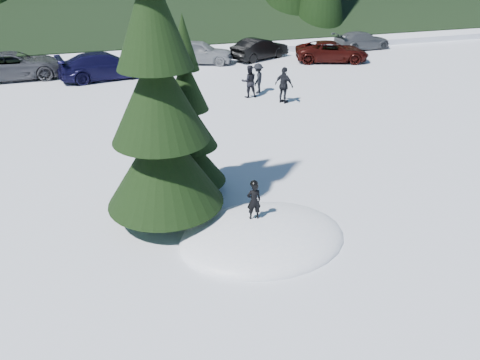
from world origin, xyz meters
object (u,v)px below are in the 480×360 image
object	(u,v)px
spruce_short	(188,129)
car_4	(199,52)
car_2	(15,65)
car_3	(105,66)
spruce_tall	(159,106)
child_skier	(254,201)
car_5	(260,49)
car_7	(362,40)
adult_1	(284,85)
adult_2	(258,78)
car_6	(332,51)
adult_0	(249,81)

from	to	relation	value
spruce_short	car_4	xyz separation A→B (m)	(4.50, 17.31, -1.35)
car_2	car_3	world-z (taller)	car_2
spruce_tall	child_skier	distance (m)	3.43
spruce_short	car_3	world-z (taller)	spruce_short
spruce_short	car_4	size ratio (longest dim) A/B	1.21
car_5	car_2	bearing A→B (deg)	67.71
child_skier	car_7	world-z (taller)	child_skier
spruce_tall	car_4	bearing A→B (deg)	73.61
child_skier	adult_1	bearing A→B (deg)	-111.15
child_skier	car_3	size ratio (longest dim) A/B	0.20
spruce_tall	car_2	bearing A→B (deg)	106.70
adult_2	spruce_short	bearing A→B (deg)	2.39
adult_1	spruce_tall	bearing A→B (deg)	109.23
car_2	car_3	xyz separation A→B (m)	(4.91, -1.61, -0.01)
car_2	car_5	distance (m)	15.23
child_skier	car_6	bearing A→B (deg)	-117.88
car_2	child_skier	bearing A→B (deg)	-160.67
adult_2	adult_1	bearing A→B (deg)	48.83
spruce_short	adult_1	bearing A→B (deg)	50.08
child_skier	car_3	bearing A→B (deg)	-76.01
child_skier	adult_0	bearing A→B (deg)	-102.93
child_skier	car_4	distance (m)	20.47
car_2	spruce_tall	bearing A→B (deg)	-164.89
adult_0	car_4	distance (m)	8.21
car_4	adult_2	bearing A→B (deg)	-149.25
spruce_short	adult_0	xyz separation A→B (m)	(5.12, 9.12, -1.29)
adult_0	car_2	world-z (taller)	adult_0
child_skier	car_7	size ratio (longest dim) A/B	0.24
adult_0	car_5	xyz separation A→B (m)	(3.63, 8.20, -0.12)
spruce_short	car_5	size ratio (longest dim) A/B	1.27
spruce_short	car_5	world-z (taller)	spruce_short
spruce_tall	child_skier	bearing A→B (deg)	-35.52
spruce_short	car_7	size ratio (longest dim) A/B	1.21
adult_0	car_3	size ratio (longest dim) A/B	0.31
adult_2	car_7	world-z (taller)	adult_2
child_skier	car_4	world-z (taller)	child_skier
adult_2	car_3	size ratio (longest dim) A/B	0.29
car_4	car_3	bearing A→B (deg)	129.89
spruce_short	child_skier	xyz separation A→B (m)	(1.06, -2.87, -1.10)
adult_2	child_skier	bearing A→B (deg)	12.58
adult_1	car_6	xyz separation A→B (m)	(6.61, 7.44, -0.22)
adult_2	car_4	xyz separation A→B (m)	(-1.33, 7.57, -0.01)
car_3	car_4	size ratio (longest dim) A/B	1.17
spruce_short	car_5	bearing A→B (deg)	63.18
spruce_tall	adult_1	xyz separation A→B (m)	(7.41, 9.06, -2.44)
car_6	spruce_short	bearing A→B (deg)	158.24
car_2	adult_1	bearing A→B (deg)	-127.01
car_4	car_5	world-z (taller)	car_4
adult_2	car_6	bearing A→B (deg)	159.99
adult_1	car_6	distance (m)	9.96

